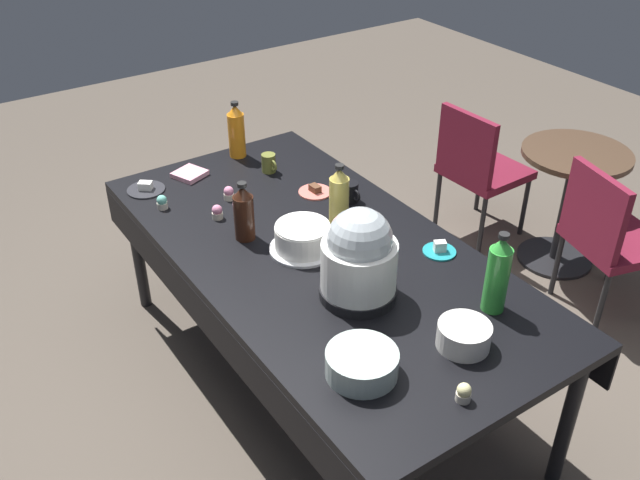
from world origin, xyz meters
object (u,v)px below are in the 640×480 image
at_px(cupcake_mint, 162,202).
at_px(soda_bottle_orange_juice, 236,131).
at_px(dessert_plate_charcoal, 146,188).
at_px(cupcake_cocoa, 464,393).
at_px(glass_salad_bowl, 362,363).
at_px(soda_bottle_ginger_ale, 339,198).
at_px(potluck_table, 320,262).
at_px(cupcake_vanilla, 229,193).
at_px(frosted_layer_cake, 303,238).
at_px(ceramic_snack_bowl, 464,336).
at_px(round_cafe_table, 570,187).
at_px(cupcake_berry, 217,212).
at_px(slow_cooker, 359,258).
at_px(dessert_plate_teal, 439,250).
at_px(coffee_mug_olive, 269,163).
at_px(dessert_plate_coral, 315,191).
at_px(coffee_mug_black, 350,192).
at_px(maroon_chair_left, 478,165).
at_px(soda_bottle_cola, 244,213).
at_px(soda_bottle_lime_soda, 498,275).
at_px(maroon_chair_right, 609,233).

xyz_separation_m(cupcake_mint, soda_bottle_orange_juice, (-0.29, 0.56, 0.11)).
relative_size(dessert_plate_charcoal, cupcake_cocoa, 2.72).
xyz_separation_m(glass_salad_bowl, soda_bottle_ginger_ale, (-0.81, 0.48, 0.10)).
relative_size(potluck_table, cupcake_vanilla, 32.59).
distance_m(frosted_layer_cake, glass_salad_bowl, 0.78).
distance_m(ceramic_snack_bowl, cupcake_vanilla, 1.40).
relative_size(frosted_layer_cake, round_cafe_table, 0.40).
distance_m(glass_salad_bowl, cupcake_vanilla, 1.31).
bearing_deg(cupcake_berry, slow_cooker, 12.72).
bearing_deg(dessert_plate_teal, cupcake_cocoa, -37.14).
height_order(potluck_table, frosted_layer_cake, frosted_layer_cake).
relative_size(frosted_layer_cake, dessert_plate_charcoal, 1.56).
xyz_separation_m(glass_salad_bowl, coffee_mug_olive, (-1.44, 0.49, 0.00)).
xyz_separation_m(dessert_plate_teal, cupcake_berry, (-0.77, -0.65, 0.02)).
xyz_separation_m(potluck_table, round_cafe_table, (-0.05, 1.74, -0.19)).
xyz_separation_m(dessert_plate_coral, coffee_mug_black, (0.16, 0.09, 0.04)).
relative_size(coffee_mug_black, maroon_chair_left, 0.15).
bearing_deg(dessert_plate_teal, cupcake_mint, -140.60).
bearing_deg(frosted_layer_cake, slow_cooker, 0.54).
bearing_deg(ceramic_snack_bowl, coffee_mug_black, 165.43).
relative_size(glass_salad_bowl, coffee_mug_black, 1.94).
bearing_deg(dessert_plate_teal, coffee_mug_black, -174.25).
distance_m(coffee_mug_black, maroon_chair_left, 1.24).
distance_m(potluck_table, dessert_plate_teal, 0.51).
xyz_separation_m(slow_cooker, ceramic_snack_bowl, (0.44, 0.13, -0.13)).
height_order(cupcake_cocoa, round_cafe_table, cupcake_cocoa).
bearing_deg(cupcake_cocoa, ceramic_snack_bowl, 136.46).
xyz_separation_m(glass_salad_bowl, cupcake_vanilla, (-1.30, 0.19, -0.01)).
xyz_separation_m(potluck_table, soda_bottle_cola, (-0.26, -0.22, 0.19)).
xyz_separation_m(glass_salad_bowl, dessert_plate_teal, (-0.40, 0.71, -0.03)).
relative_size(soda_bottle_lime_soda, soda_bottle_cola, 1.23).
bearing_deg(maroon_chair_left, glass_salad_bowl, -55.66).
distance_m(slow_cooker, cupcake_berry, 0.85).
relative_size(dessert_plate_coral, maroon_chair_right, 0.19).
bearing_deg(cupcake_vanilla, cupcake_cocoa, 0.38).
xyz_separation_m(potluck_table, cupcake_cocoa, (0.98, -0.10, 0.09)).
height_order(frosted_layer_cake, coffee_mug_black, frosted_layer_cake).
bearing_deg(dessert_plate_teal, soda_bottle_orange_juice, -168.43).
distance_m(cupcake_cocoa, cupcake_vanilla, 1.58).
bearing_deg(maroon_chair_left, soda_bottle_lime_soda, -44.09).
xyz_separation_m(dessert_plate_charcoal, cupcake_vanilla, (0.30, 0.30, 0.02)).
bearing_deg(coffee_mug_black, cupcake_mint, -119.49).
height_order(frosted_layer_cake, maroon_chair_left, frosted_layer_cake).
height_order(cupcake_vanilla, soda_bottle_cola, soda_bottle_cola).
bearing_deg(soda_bottle_lime_soda, soda_bottle_orange_juice, -174.10).
relative_size(frosted_layer_cake, maroon_chair_left, 0.34).
height_order(glass_salad_bowl, cupcake_vanilla, glass_salad_bowl).
height_order(cupcake_cocoa, soda_bottle_cola, soda_bottle_cola).
distance_m(frosted_layer_cake, soda_bottle_orange_juice, 0.98).
relative_size(cupcake_cocoa, soda_bottle_orange_juice, 0.22).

